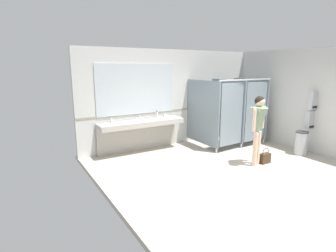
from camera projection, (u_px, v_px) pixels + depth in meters
ground_plane at (240, 173)px, 6.19m from camera, size 6.08×6.08×0.10m
wall_back at (176, 98)px, 8.22m from camera, size 6.08×0.12×2.85m
wall_side_right at (317, 102)px, 7.27m from camera, size 0.12×6.08×2.85m
wall_back_tile_band at (177, 110)px, 8.25m from camera, size 6.08×0.01×0.06m
vanity_counter at (141, 129)px, 7.50m from camera, size 2.44×0.56×1.01m
mirror_panel at (137, 89)px, 7.43m from camera, size 2.34×0.02×1.39m
bathroom_stalls at (231, 110)px, 8.12m from camera, size 1.98×1.51×2.02m
paper_towel_dispenser_upper at (314, 100)px, 7.21m from camera, size 0.34×0.13×0.48m
paper_towel_dispenser_lower at (311, 120)px, 7.35m from camera, size 0.34×0.13×0.49m
trash_bin at (301, 143)px, 7.27m from camera, size 0.33×0.33×0.64m
person_standing at (258, 122)px, 6.31m from camera, size 0.56×0.51×1.69m
handbag at (265, 158)px, 6.64m from camera, size 0.28×0.13×0.40m
soap_dispenser at (157, 115)px, 7.77m from camera, size 0.07×0.07×0.21m
paper_cup at (138, 120)px, 7.19m from camera, size 0.07×0.07×0.09m
floor_drain_cover at (220, 161)px, 6.77m from camera, size 0.14×0.14×0.01m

